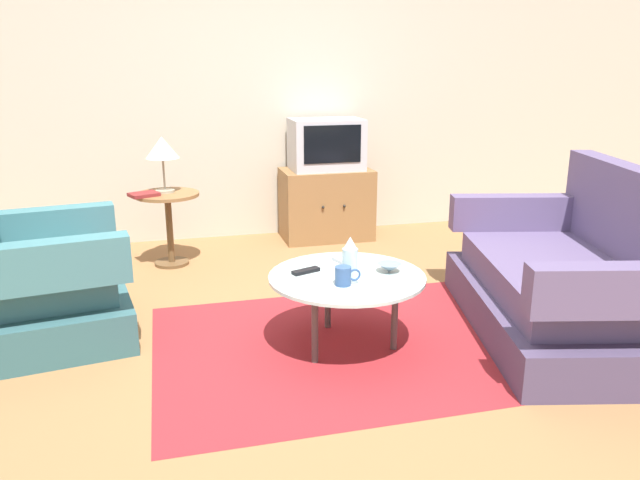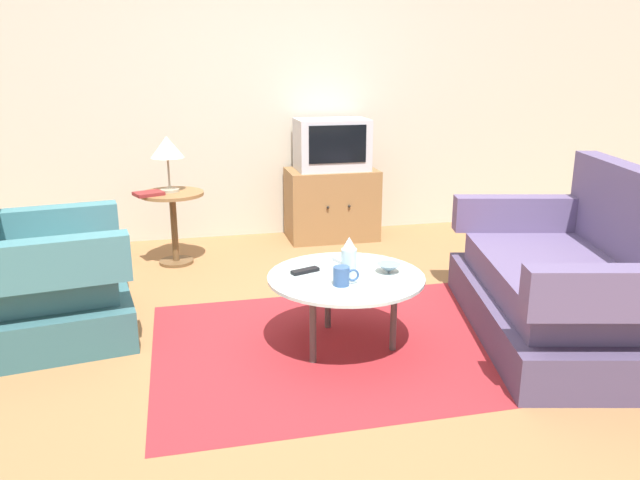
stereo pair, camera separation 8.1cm
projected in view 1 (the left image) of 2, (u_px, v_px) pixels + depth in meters
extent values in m
plane|color=olive|center=(331.00, 340.00, 3.53)|extent=(16.00, 16.00, 0.00)
cube|color=#BCB29E|center=(259.00, 82.00, 5.38)|extent=(9.00, 0.12, 2.70)
cube|color=maroon|center=(346.00, 345.00, 3.47)|extent=(2.11, 1.62, 0.00)
cube|color=#325C60|center=(54.00, 316.00, 3.56)|extent=(0.95, 1.03, 0.24)
cube|color=#3D7075|center=(50.00, 282.00, 3.50)|extent=(0.77, 0.73, 0.18)
cube|color=#3D7075|center=(45.00, 266.00, 3.10)|extent=(0.83, 0.27, 0.25)
cube|color=#3D7075|center=(45.00, 229.00, 3.78)|extent=(0.83, 0.27, 0.25)
cube|color=#4B3E5C|center=(556.00, 312.00, 3.62)|extent=(1.28, 1.80, 0.24)
cube|color=#5B4C70|center=(560.00, 278.00, 3.56)|extent=(1.08, 1.49, 0.18)
cube|color=#5B4C70|center=(637.00, 218.00, 3.47)|extent=(0.50, 1.62, 0.53)
cube|color=#5B4C70|center=(520.00, 212.00, 4.22)|extent=(0.95, 0.35, 0.24)
cube|color=#5B4C70|center=(630.00, 290.00, 2.79)|extent=(0.95, 0.35, 0.24)
cylinder|color=#B2C6C1|center=(347.00, 277.00, 3.35)|extent=(0.85, 0.85, 0.02)
cylinder|color=#4C4742|center=(328.00, 296.00, 3.65)|extent=(0.04, 0.04, 0.40)
cylinder|color=#4C4742|center=(315.00, 327.00, 3.22)|extent=(0.04, 0.04, 0.40)
cylinder|color=#4C4742|center=(395.00, 316.00, 3.37)|extent=(0.04, 0.04, 0.40)
cylinder|color=olive|center=(167.00, 195.00, 4.69)|extent=(0.48, 0.48, 0.02)
cylinder|color=brown|center=(170.00, 231.00, 4.77)|extent=(0.05, 0.05, 0.54)
cylinder|color=brown|center=(172.00, 263.00, 4.84)|extent=(0.26, 0.26, 0.02)
cube|color=olive|center=(326.00, 204.00, 5.49)|extent=(0.78, 0.47, 0.62)
sphere|color=black|center=(323.00, 207.00, 5.22)|extent=(0.02, 0.02, 0.02)
sphere|color=black|center=(344.00, 206.00, 5.27)|extent=(0.02, 0.02, 0.02)
cube|color=#B7B7BC|center=(326.00, 144.00, 5.34)|extent=(0.61, 0.40, 0.44)
cube|color=black|center=(333.00, 144.00, 5.15)|extent=(0.49, 0.01, 0.31)
cylinder|color=#9E937A|center=(165.00, 191.00, 4.71)|extent=(0.14, 0.14, 0.02)
cylinder|color=#9E937A|center=(164.00, 174.00, 4.67)|extent=(0.02, 0.02, 0.24)
cone|color=beige|center=(162.00, 147.00, 4.62)|extent=(0.25, 0.25, 0.16)
cylinder|color=silver|center=(350.00, 263.00, 3.31)|extent=(0.08, 0.08, 0.16)
cone|color=silver|center=(350.00, 243.00, 3.28)|extent=(0.08, 0.08, 0.07)
cylinder|color=#335184|center=(343.00, 276.00, 3.19)|extent=(0.08, 0.08, 0.10)
torus|color=#335184|center=(355.00, 275.00, 3.21)|extent=(0.07, 0.01, 0.07)
cone|color=slate|center=(389.00, 268.00, 3.40)|extent=(0.13, 0.13, 0.05)
cube|color=black|center=(306.00, 271.00, 3.39)|extent=(0.17, 0.10, 0.02)
cube|color=#B2B2B7|center=(344.00, 262.00, 3.54)|extent=(0.10, 0.17, 0.02)
cube|color=maroon|center=(144.00, 194.00, 4.58)|extent=(0.25, 0.22, 0.03)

